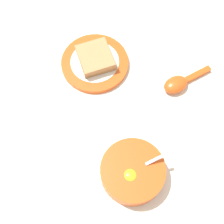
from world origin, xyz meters
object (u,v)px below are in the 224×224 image
Objects in this scene: toast_plate at (95,63)px; soup_spoon at (179,83)px; egg_bowl at (132,172)px; toast_sandwich at (96,58)px.

soup_spoon is (-0.09, 0.22, 0.01)m from toast_plate.
soup_spoon is (-0.27, -0.04, -0.01)m from egg_bowl.
toast_sandwich is (-0.00, 0.00, 0.02)m from toast_plate.
toast_sandwich is at bearing 162.72° from toast_plate.
soup_spoon is at bearing -170.67° from egg_bowl.
toast_plate is 0.24m from soup_spoon.
toast_sandwich reaches higher than toast_plate.
soup_spoon is at bearing 110.79° from toast_sandwich.
soup_spoon is (-0.08, 0.22, -0.02)m from toast_sandwich.
soup_spoon reaches higher than toast_plate.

